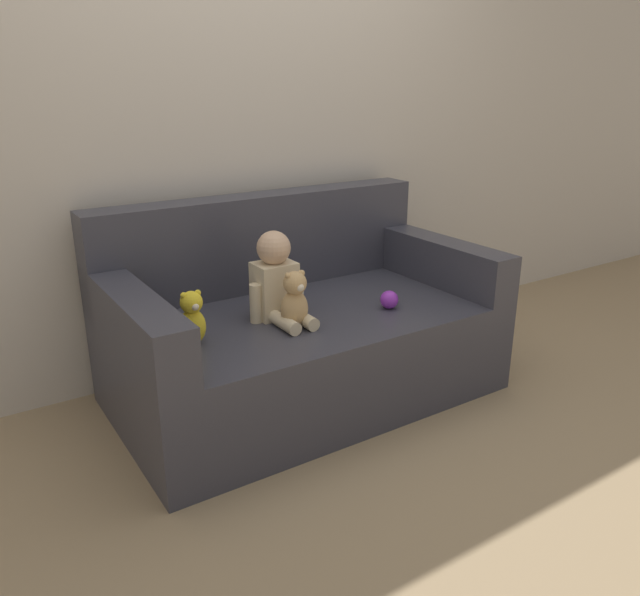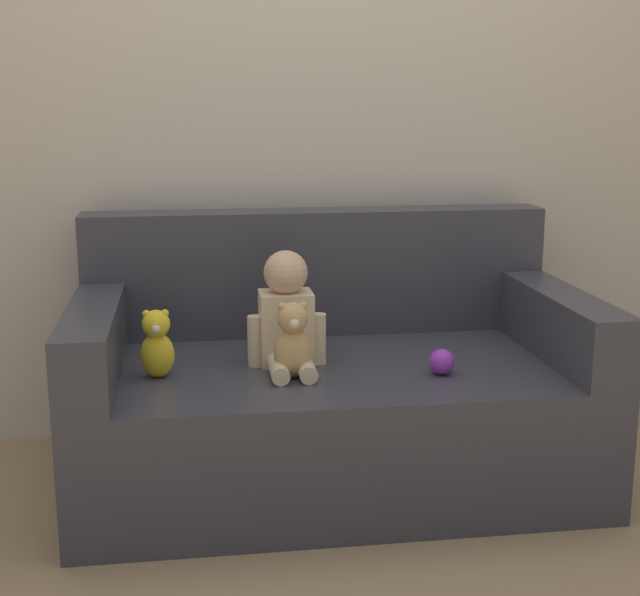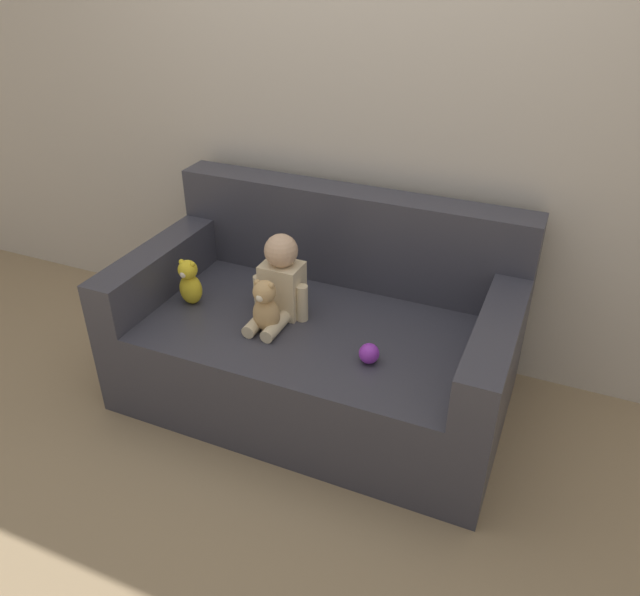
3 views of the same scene
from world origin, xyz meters
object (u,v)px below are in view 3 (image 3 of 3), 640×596
at_px(plush_toy_side, 190,282).
at_px(toy_ball, 369,353).
at_px(couch, 321,335).
at_px(person_baby, 280,283).
at_px(teddy_bear_brown, 266,307).

distance_m(plush_toy_side, toy_ball, 0.92).
bearing_deg(couch, person_baby, -151.03).
relative_size(teddy_bear_brown, plush_toy_side, 1.12).
height_order(couch, plush_toy_side, couch).
bearing_deg(person_baby, toy_ball, -20.59).
height_order(plush_toy_side, toy_ball, plush_toy_side).
bearing_deg(plush_toy_side, toy_ball, -6.47).
bearing_deg(teddy_bear_brown, toy_ball, -4.27).
bearing_deg(couch, plush_toy_side, -164.04).
height_order(person_baby, toy_ball, person_baby).
height_order(teddy_bear_brown, toy_ball, teddy_bear_brown).
bearing_deg(plush_toy_side, teddy_bear_brown, -8.92).
distance_m(person_baby, toy_ball, 0.53).
height_order(person_baby, plush_toy_side, person_baby).
distance_m(teddy_bear_brown, toy_ball, 0.49).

